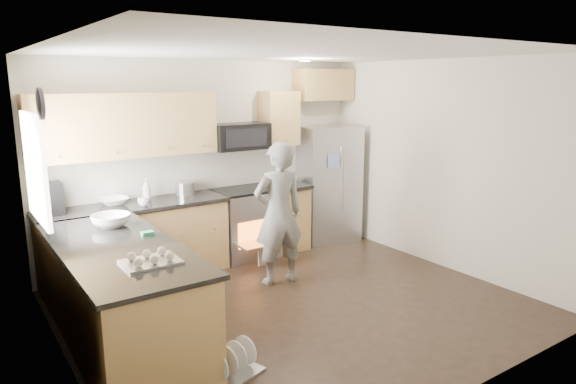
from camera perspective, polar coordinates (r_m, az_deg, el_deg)
ground at (r=5.57m, az=0.95°, el=-12.48°), size 4.50×4.50×0.00m
room_shell at (r=5.10m, az=0.57°, el=4.85°), size 4.54×4.04×2.62m
back_cabinet_run at (r=6.47m, az=-12.35°, el=-0.26°), size 4.45×0.64×2.50m
peninsula at (r=4.90m, az=-18.06°, el=-10.75°), size 0.96×2.36×1.04m
stove_range at (r=6.88m, az=-4.83°, el=-1.73°), size 0.76×0.97×1.79m
refrigerator at (r=7.63m, az=4.43°, el=0.96°), size 0.93×0.78×1.69m
person at (r=5.91m, az=-1.05°, el=-2.44°), size 0.65×0.47×1.67m
dish_rack at (r=4.40m, az=-6.26°, el=-18.71°), size 0.52×0.47×0.27m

